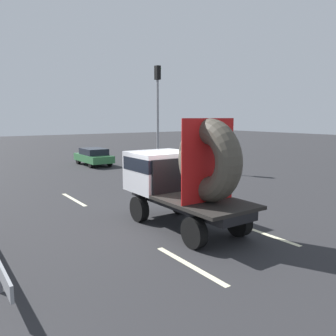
% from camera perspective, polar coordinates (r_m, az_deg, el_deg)
% --- Properties ---
extents(ground_plane, '(120.00, 120.00, 0.00)m').
position_cam_1_polar(ground_plane, '(11.52, 0.98, -9.34)').
color(ground_plane, '#28282B').
extents(flatbed_truck, '(2.02, 4.73, 3.48)m').
position_cam_1_polar(flatbed_truck, '(11.06, 2.03, -1.04)').
color(flatbed_truck, black).
rests_on(flatbed_truck, ground_plane).
extents(distant_sedan, '(1.64, 3.82, 1.25)m').
position_cam_1_polar(distant_sedan, '(25.89, -12.15, 1.91)').
color(distant_sedan, black).
rests_on(distant_sedan, ground_plane).
extents(traffic_light, '(0.42, 0.36, 6.86)m').
position_cam_1_polar(traffic_light, '(23.58, -1.70, 10.53)').
color(traffic_light, gray).
rests_on(traffic_light, ground_plane).
extents(lane_dash_left_near, '(0.16, 2.62, 0.01)m').
position_cam_1_polar(lane_dash_left_near, '(8.61, 3.55, -15.64)').
color(lane_dash_left_near, beige).
rests_on(lane_dash_left_near, ground_plane).
extents(lane_dash_left_far, '(0.16, 2.74, 0.01)m').
position_cam_1_polar(lane_dash_left_far, '(15.44, -15.25, -5.02)').
color(lane_dash_left_far, beige).
rests_on(lane_dash_left_far, ground_plane).
extents(lane_dash_right_near, '(0.16, 2.24, 0.01)m').
position_cam_1_polar(lane_dash_right_near, '(10.99, 16.14, -10.53)').
color(lane_dash_right_near, beige).
rests_on(lane_dash_right_near, ground_plane).
extents(lane_dash_right_far, '(0.16, 2.21, 0.01)m').
position_cam_1_polar(lane_dash_right_far, '(16.63, -4.41, -3.79)').
color(lane_dash_right_far, beige).
rests_on(lane_dash_right_far, ground_plane).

